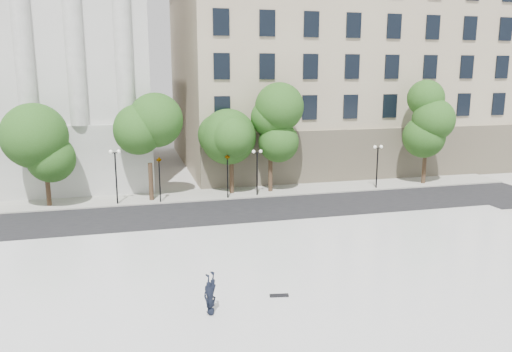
{
  "coord_description": "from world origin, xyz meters",
  "views": [
    {
      "loc": [
        -3.85,
        -16.7,
        10.19
      ],
      "look_at": [
        2.95,
        10.0,
        4.46
      ],
      "focal_mm": 35.0,
      "sensor_mm": 36.0,
      "label": 1
    }
  ],
  "objects_px": {
    "traffic_light_west": "(159,157)",
    "person_lying": "(211,309)",
    "traffic_light_east": "(227,154)",
    "skateboard": "(279,295)"
  },
  "relations": [
    {
      "from": "traffic_light_west",
      "to": "traffic_light_east",
      "type": "xyz_separation_m",
      "value": [
        5.44,
        0.0,
        0.02
      ]
    },
    {
      "from": "traffic_light_west",
      "to": "traffic_light_east",
      "type": "distance_m",
      "value": 5.44
    },
    {
      "from": "traffic_light_west",
      "to": "skateboard",
      "type": "xyz_separation_m",
      "value": [
        3.96,
        -19.33,
        -3.26
      ]
    },
    {
      "from": "traffic_light_west",
      "to": "person_lying",
      "type": "relative_size",
      "value": 2.37
    },
    {
      "from": "traffic_light_east",
      "to": "person_lying",
      "type": "distance_m",
      "value": 21.01
    },
    {
      "from": "traffic_light_east",
      "to": "skateboard",
      "type": "xyz_separation_m",
      "value": [
        -1.48,
        -19.33,
        -3.28
      ]
    },
    {
      "from": "skateboard",
      "to": "person_lying",
      "type": "bearing_deg",
      "value": -154.09
    },
    {
      "from": "traffic_light_west",
      "to": "skateboard",
      "type": "bearing_deg",
      "value": -78.41
    },
    {
      "from": "traffic_light_east",
      "to": "skateboard",
      "type": "distance_m",
      "value": 19.66
    },
    {
      "from": "traffic_light_west",
      "to": "traffic_light_east",
      "type": "height_order",
      "value": "traffic_light_east"
    }
  ]
}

